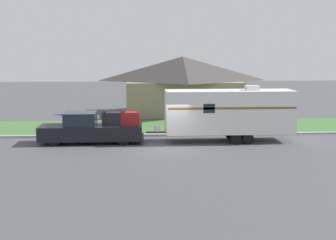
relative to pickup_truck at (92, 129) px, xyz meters
The scene contains 7 objects.
ground_plane 5.04m from the pickup_truck, 19.28° to the right, with size 120.00×120.00×0.00m, color #47474C.
curb_strip 5.20m from the pickup_truck, 24.28° to the left, with size 80.00×0.30×0.14m.
lawn_strip 7.48m from the pickup_truck, 50.91° to the left, with size 80.00×7.00×0.03m.
house_across_street 15.20m from the pickup_truck, 62.75° to the left, with size 10.84×7.64×5.16m.
pickup_truck is the anchor object (origin of this frame).
travel_trailer 8.64m from the pickup_truck, ahead, with size 9.25×2.25×3.52m.
mailbox 3.15m from the pickup_truck, 91.63° to the left, with size 0.48×0.20×1.28m.
Camera 1 is at (-1.84, -27.18, 5.72)m, focal length 50.00 mm.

